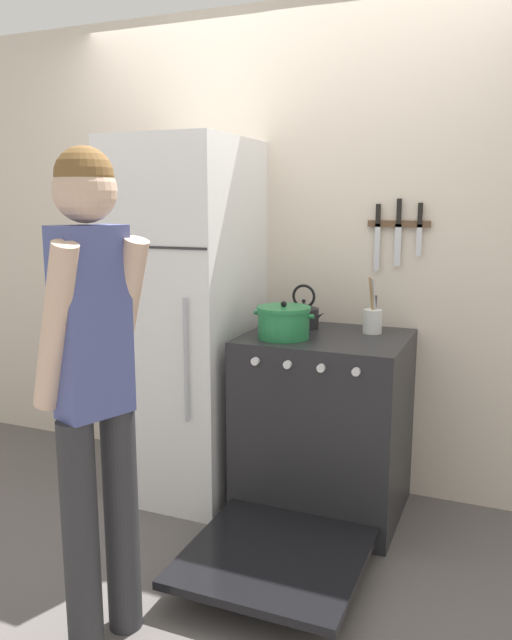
{
  "coord_description": "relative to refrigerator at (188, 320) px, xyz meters",
  "views": [
    {
      "loc": [
        1.12,
        -3.19,
        1.54
      ],
      "look_at": [
        -0.01,
        -0.48,
        0.98
      ],
      "focal_mm": 35.0,
      "sensor_mm": 36.0,
      "label": 1
    }
  ],
  "objects": [
    {
      "name": "wall_back",
      "position": [
        0.45,
        0.38,
        0.35
      ],
      "size": [
        10.0,
        0.06,
        2.55
      ],
      "color": "beige",
      "rests_on": "ground_plane"
    },
    {
      "name": "person",
      "position": [
        0.31,
        -1.2,
        0.05
      ],
      "size": [
        0.35,
        0.41,
        1.71
      ],
      "rotation": [
        0.0,
        0.0,
        1.22
      ],
      "color": "#2D2D30",
      "rests_on": "ground_plane"
    },
    {
      "name": "utensil_jar",
      "position": [
        0.94,
        0.16,
        0.04
      ],
      "size": [
        0.09,
        0.09,
        0.28
      ],
      "color": "silver",
      "rests_on": "stove_range"
    },
    {
      "name": "tea_kettle",
      "position": [
        0.59,
        0.16,
        0.05
      ],
      "size": [
        0.2,
        0.16,
        0.23
      ],
      "color": "black",
      "rests_on": "stove_range"
    },
    {
      "name": "dutch_oven_pot",
      "position": [
        0.58,
        -0.11,
        0.05
      ],
      "size": [
        0.3,
        0.26,
        0.18
      ],
      "color": "#237A42",
      "rests_on": "stove_range"
    },
    {
      "name": "wall_knife_strip",
      "position": [
        1.02,
        0.34,
        0.51
      ],
      "size": [
        0.31,
        0.03,
        0.36
      ],
      "color": "brown"
    },
    {
      "name": "stove_range",
      "position": [
        0.75,
        -0.01,
        -0.48
      ],
      "size": [
        0.77,
        1.38,
        0.9
      ],
      "color": "#232326",
      "rests_on": "ground_plane"
    },
    {
      "name": "ground_plane",
      "position": [
        0.45,
        0.35,
        -0.93
      ],
      "size": [
        14.0,
        14.0,
        0.0
      ],
      "primitive_type": "plane",
      "color": "#5B5654"
    },
    {
      "name": "refrigerator",
      "position": [
        0.0,
        0.0,
        0.0
      ],
      "size": [
        0.62,
        0.73,
        1.85
      ],
      "color": "white",
      "rests_on": "ground_plane"
    }
  ]
}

